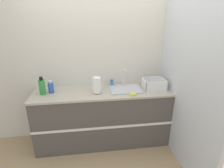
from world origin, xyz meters
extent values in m
plane|color=tan|center=(0.00, 0.00, 0.00)|extent=(12.00, 12.00, 0.00)
cube|color=beige|center=(0.00, 0.62, 1.30)|extent=(4.50, 0.06, 2.60)
cube|color=silver|center=(1.08, 0.30, 1.30)|extent=(0.06, 2.59, 2.60)
cube|color=#514C47|center=(0.00, 0.30, 0.44)|extent=(2.10, 0.59, 0.88)
cube|color=white|center=(0.00, 0.00, 0.44)|extent=(2.10, 0.01, 0.04)
cube|color=#B2A893|center=(0.00, 0.30, 0.90)|extent=(2.13, 0.62, 0.03)
cube|color=silver|center=(0.37, 0.29, 0.92)|extent=(0.48, 0.37, 0.02)
cylinder|color=silver|center=(0.37, 0.46, 1.07)|extent=(0.02, 0.02, 0.27)
cylinder|color=silver|center=(0.37, 0.38, 1.20)|extent=(0.02, 0.16, 0.02)
cylinder|color=#4C4C51|center=(-0.09, 0.23, 0.92)|extent=(0.09, 0.09, 0.01)
cylinder|color=white|center=(-0.09, 0.23, 1.04)|extent=(0.12, 0.12, 0.24)
cube|color=white|center=(0.82, 0.27, 0.92)|extent=(0.34, 0.28, 0.01)
cube|color=white|center=(0.82, 0.14, 1.00)|extent=(0.34, 0.01, 0.15)
cube|color=white|center=(0.82, 0.41, 1.00)|extent=(0.34, 0.01, 0.15)
cube|color=white|center=(0.65, 0.27, 1.00)|extent=(0.01, 0.28, 0.15)
cube|color=white|center=(0.98, 0.27, 1.00)|extent=(0.01, 0.28, 0.15)
cylinder|color=#2D56B7|center=(-0.77, 0.34, 0.99)|extent=(0.08, 0.08, 0.16)
cylinder|color=silver|center=(-0.77, 0.34, 1.09)|extent=(0.05, 0.05, 0.04)
cylinder|color=#2D8C3D|center=(-0.88, 0.29, 1.02)|extent=(0.09, 0.09, 0.22)
cylinder|color=black|center=(-0.88, 0.29, 1.16)|extent=(0.05, 0.05, 0.05)
cylinder|color=#338CCC|center=(0.18, 0.51, 0.96)|extent=(0.05, 0.05, 0.09)
cylinder|color=black|center=(0.18, 0.51, 1.01)|extent=(0.02, 0.02, 0.02)
cube|color=yellow|center=(0.43, 0.07, 0.93)|extent=(0.09, 0.06, 0.02)
camera|label=1|loc=(-0.19, -2.21, 1.95)|focal=28.00mm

